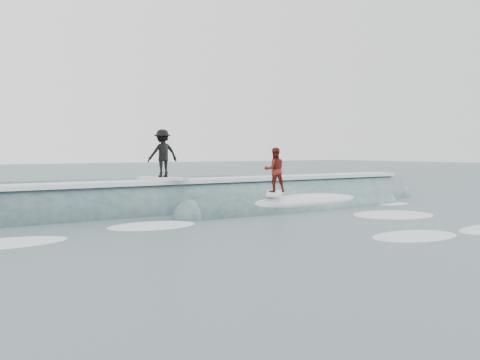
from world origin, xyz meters
TOP-DOWN VIEW (x-y plane):
  - ground at (0.00, 0.00)m, footprint 160.00×160.00m
  - breaking_wave at (0.35, 4.04)m, footprint 20.73×3.85m
  - surfer_black at (-2.62, 4.47)m, footprint 1.29×2.05m
  - surfer_red at (0.67, 2.27)m, footprint 1.68×1.90m
  - whitewater at (-0.13, -1.22)m, footprint 17.20×8.09m
  - far_swells at (-0.18, 17.65)m, footprint 38.08×8.65m

SIDE VIEW (x-z plane):
  - ground at x=0.00m, z-range 0.00..0.00m
  - whitewater at x=-0.13m, z-range -0.05..0.05m
  - far_swells at x=-0.18m, z-range -0.40..0.40m
  - breaking_wave at x=0.35m, z-range -1.03..1.12m
  - surfer_red at x=0.67m, z-range 0.55..2.22m
  - surfer_black at x=-2.62m, z-range 1.11..2.89m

